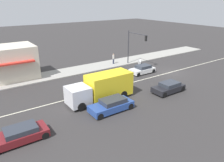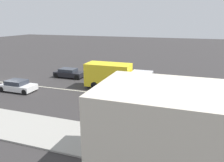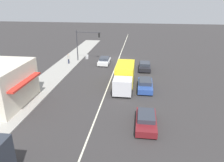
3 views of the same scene
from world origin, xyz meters
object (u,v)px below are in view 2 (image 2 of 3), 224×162
(delivery_truck, at_px, (116,76))
(van_white, at_px, (18,86))
(coupe_blue, at_px, (128,78))
(sedan_maroon, at_px, (203,85))
(sedan_dark, at_px, (69,73))

(delivery_truck, distance_m, van_white, 10.94)
(coupe_blue, relative_size, sedan_maroon, 1.01)
(sedan_maroon, bearing_deg, coupe_blue, -90.00)
(sedan_maroon, bearing_deg, sedan_dark, -90.00)
(delivery_truck, xyz_separation_m, van_white, (4.40, -9.98, -0.87))
(sedan_dark, bearing_deg, delivery_truck, 69.94)
(van_white, bearing_deg, coupe_blue, 124.06)
(delivery_truck, xyz_separation_m, sedan_dark, (-2.80, -7.67, -0.87))
(coupe_blue, bearing_deg, sedan_dark, -90.00)
(coupe_blue, bearing_deg, sedan_maroon, 90.00)
(coupe_blue, distance_m, van_white, 12.86)
(sedan_maroon, height_order, sedan_dark, sedan_dark)
(sedan_maroon, distance_m, sedan_dark, 17.16)
(delivery_truck, bearing_deg, sedan_dark, -110.06)
(van_white, bearing_deg, delivery_truck, 113.79)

